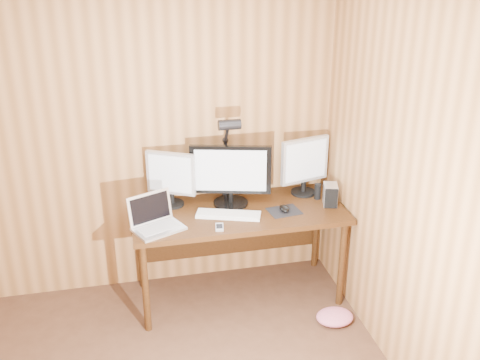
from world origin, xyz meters
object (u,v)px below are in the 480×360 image
object	(u,v)px
desk	(237,221)
monitor_left	(171,177)
hard_drive	(330,195)
monitor_center	(231,174)
mouse	(284,209)
monitor_right	(305,164)
laptop	(155,220)
keyboard	(228,215)
desk_lamp	(228,146)
speaker	(318,191)
phone	(219,227)

from	to	relation	value
desk	monitor_left	world-z (taller)	monitor_left
desk	hard_drive	xyz separation A→B (m)	(0.71, -0.12, 0.20)
monitor_center	desk	bearing A→B (deg)	-39.78
mouse	monitor_center	bearing A→B (deg)	139.59
desk	monitor_right	world-z (taller)	monitor_right
monitor_center	hard_drive	distance (m)	0.78
desk	laptop	world-z (taller)	laptop
monitor_center	mouse	bearing A→B (deg)	-15.24
keyboard	desk_lamp	distance (m)	0.52
laptop	keyboard	distance (m)	0.55
desk	monitor_center	bearing A→B (deg)	125.59
monitor_left	mouse	distance (m)	0.88
hard_drive	speaker	distance (m)	0.13
monitor_left	mouse	size ratio (longest dim) A/B	3.80
laptop	keyboard	size ratio (longest dim) A/B	0.83
laptop	hard_drive	distance (m)	1.34
phone	speaker	xyz separation A→B (m)	(0.84, 0.32, 0.05)
monitor_center	phone	xyz separation A→B (m)	(-0.16, -0.37, -0.24)
hard_drive	phone	world-z (taller)	hard_drive
phone	desk_lamp	bearing A→B (deg)	80.46
desk_lamp	speaker	bearing A→B (deg)	7.81
hard_drive	desk_lamp	size ratio (longest dim) A/B	0.24
desk	laptop	size ratio (longest dim) A/B	3.91
hard_drive	desk	bearing A→B (deg)	-173.88
desk	laptop	xyz separation A→B (m)	(-0.63, -0.21, 0.18)
laptop	mouse	distance (m)	0.97
keyboard	mouse	bearing A→B (deg)	16.67
monitor_center	monitor_left	bearing A→B (deg)	-175.78
monitor_left	keyboard	size ratio (longest dim) A/B	0.87
desk	hard_drive	bearing A→B (deg)	-9.72
monitor_center	monitor_left	world-z (taller)	monitor_center
desk_lamp	keyboard	bearing A→B (deg)	-81.92
monitor_right	hard_drive	size ratio (longest dim) A/B	2.74
hard_drive	speaker	size ratio (longest dim) A/B	1.37
monitor_center	desk_lamp	distance (m)	0.21
mouse	desk_lamp	world-z (taller)	desk_lamp
desk	monitor_right	bearing A→B (deg)	11.63
monitor_center	monitor_left	distance (m)	0.45
monitor_left	hard_drive	size ratio (longest dim) A/B	2.53
desk	desk_lamp	distance (m)	0.58
desk	mouse	distance (m)	0.40
monitor_right	keyboard	distance (m)	0.76
monitor_center	monitor_right	xyz separation A→B (m)	(0.61, 0.07, 0.00)
monitor_right	speaker	world-z (taller)	monitor_right
keyboard	laptop	bearing A→B (deg)	-154.42
monitor_left	desk_lamp	size ratio (longest dim) A/B	0.60
hard_drive	phone	bearing A→B (deg)	-151.92
hard_drive	monitor_center	bearing A→B (deg)	-177.04
phone	mouse	bearing A→B (deg)	25.82
monitor_center	keyboard	distance (m)	0.31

